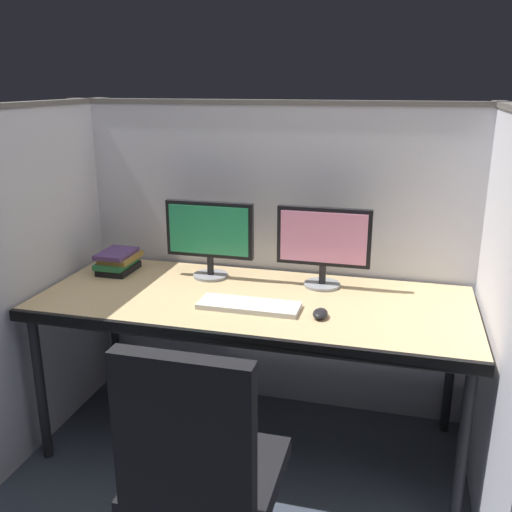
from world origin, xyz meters
TOP-DOWN VIEW (x-y plane):
  - ground_plane at (0.00, 0.00)m, footprint 8.00×8.00m
  - cubicle_partition_rear at (0.00, 0.74)m, footprint 2.21×0.06m
  - cubicle_partition_left at (-0.99, 0.20)m, footprint 0.06×1.41m
  - cubicle_partition_right at (0.99, 0.20)m, footprint 0.06×1.41m
  - desk at (0.00, 0.29)m, footprint 1.90×0.80m
  - monitor_left at (-0.28, 0.52)m, footprint 0.43×0.17m
  - monitor_right at (0.27, 0.53)m, footprint 0.43×0.17m
  - keyboard_main at (0.01, 0.19)m, footprint 0.43×0.15m
  - computer_mouse at (0.32, 0.16)m, footprint 0.06×0.10m
  - book_stack at (-0.75, 0.48)m, footprint 0.17×0.23m

SIDE VIEW (x-z plane):
  - ground_plane at x=0.00m, z-range 0.00..0.00m
  - desk at x=0.00m, z-range 0.32..1.06m
  - keyboard_main at x=0.01m, z-range 0.74..0.76m
  - computer_mouse at x=0.32m, z-range 0.74..0.77m
  - cubicle_partition_rear at x=0.00m, z-range 0.00..1.58m
  - cubicle_partition_left at x=-0.99m, z-range 0.00..1.58m
  - cubicle_partition_right at x=0.99m, z-range 0.00..1.58m
  - book_stack at x=-0.75m, z-range 0.74..0.85m
  - monitor_left at x=-0.28m, z-range 0.77..1.14m
  - monitor_right at x=0.27m, z-range 0.77..1.14m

